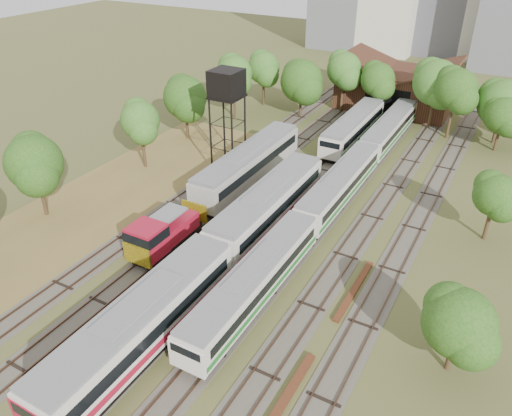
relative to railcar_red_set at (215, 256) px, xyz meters
The scene contains 15 objects.
ground 10.31m from the railcar_red_set, 78.57° to the right, with size 240.00×240.00×0.00m, color #475123.
dry_grass_patch 16.25m from the railcar_red_set, behind, with size 14.00×60.00×0.04m, color brown.
tracks 15.32m from the railcar_red_set, 84.96° to the left, with size 24.60×80.00×0.19m.
railcar_red_set is the anchor object (origin of this frame).
railcar_green_set 17.06m from the railcar_red_set, 76.43° to the left, with size 2.67×52.07×3.30m.
railcar_rear 31.71m from the railcar_red_set, 90.00° to the left, with size 2.91×16.08×3.59m.
shunter_locomotive 6.07m from the railcar_red_set, behind, with size 2.71×8.10×3.55m.
old_grey_coach 16.76m from the railcar_red_set, 110.98° to the left, with size 3.17×18.00×3.92m.
water_tower 21.65m from the railcar_red_set, 118.98° to the left, with size 3.25×3.25×11.25m.
rail_pile_near 12.95m from the railcar_red_set, 38.56° to the right, with size 0.54×8.05×0.27m, color #5C2F1A.
rail_pile_far 11.07m from the railcar_red_set, 20.50° to the left, with size 0.49×7.89×0.26m, color #5C2F1A.
maintenance_shed 48.11m from the railcar_red_set, 88.81° to the left, with size 16.45×11.55×7.58m.
tree_band_left 20.55m from the railcar_red_set, 157.92° to the left, with size 7.14×55.27×8.80m.
tree_band_far 41.20m from the railcar_red_set, 78.34° to the left, with size 49.58×10.41×9.26m.
tree_band_right 25.22m from the railcar_red_set, 46.50° to the left, with size 6.17×42.96×6.77m.
Camera 1 is at (16.16, -16.19, 25.06)m, focal length 35.00 mm.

